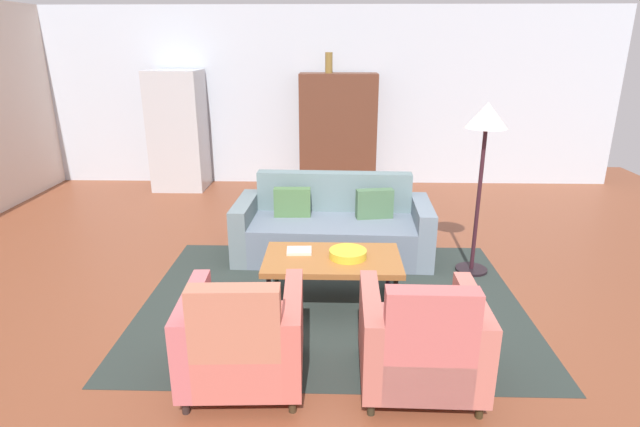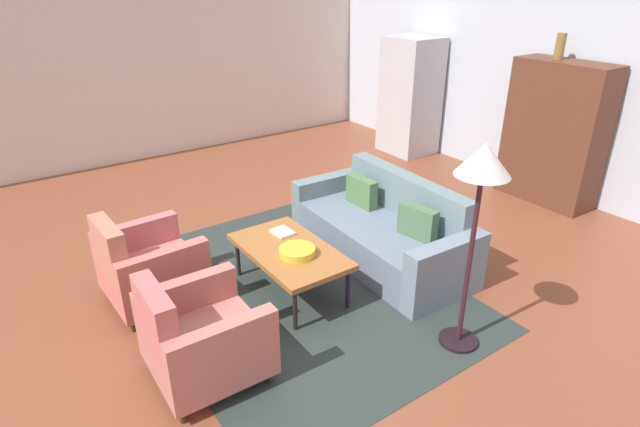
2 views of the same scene
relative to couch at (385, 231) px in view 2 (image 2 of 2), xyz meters
name	(u,v)px [view 2 (image 2 of 2)]	position (x,y,z in m)	size (l,w,h in m)	color
ground_plane	(282,289)	(-0.07, -1.24, -0.29)	(11.04, 11.04, 0.00)	brown
wall_back	(568,89)	(-0.07, 3.11, 1.11)	(9.20, 0.12, 2.80)	silver
wall_left	(122,71)	(-4.67, -1.24, 1.11)	(0.12, 8.69, 2.80)	beige
area_rug	(295,288)	(0.00, -1.14, -0.28)	(3.40, 2.60, 0.01)	#2A3430
couch	(385,231)	(0.00, 0.00, 0.00)	(2.13, 0.97, 0.86)	slate
coffee_table	(289,252)	(0.00, -1.19, 0.13)	(1.20, 0.70, 0.46)	black
armchair_left	(145,269)	(-0.60, -2.35, 0.06)	(0.84, 0.84, 0.88)	#332618
armchair_right	(197,340)	(0.60, -2.35, 0.06)	(0.81, 0.81, 0.88)	black
fruit_bowl	(297,251)	(0.13, -1.19, 0.20)	(0.33, 0.33, 0.07)	gold
book_stack	(282,232)	(-0.30, -1.08, 0.18)	(0.23, 0.18, 0.03)	beige
cabinet	(555,134)	(0.07, 2.76, 0.61)	(1.20, 0.51, 1.80)	brown
vase_tall	(560,46)	(-0.08, 2.76, 1.66)	(0.11, 0.11, 0.31)	olive
refrigerator	(410,96)	(-2.45, 2.66, 0.64)	(0.80, 0.73, 1.85)	#B7BABF
floor_lamp	(481,180)	(1.44, -0.45, 1.16)	(0.40, 0.40, 1.72)	black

